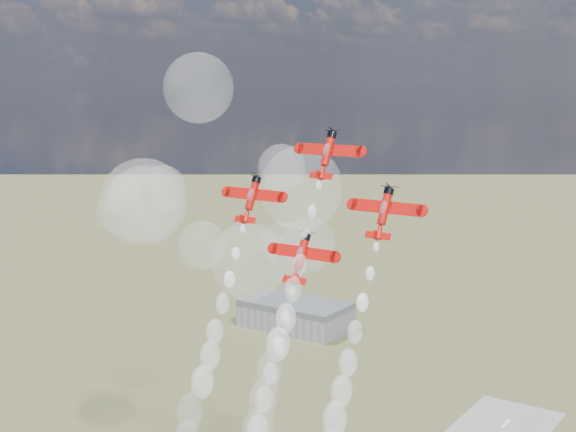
% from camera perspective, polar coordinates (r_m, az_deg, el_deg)
% --- Properties ---
extents(hangar, '(50.00, 28.00, 13.00)m').
position_cam_1_polar(hangar, '(384.81, 0.55, -7.02)').
color(hangar, gray).
rests_on(hangar, ground).
extents(plane_lead, '(13.86, 6.94, 9.19)m').
position_cam_1_polar(plane_lead, '(152.72, 2.80, 4.44)').
color(plane_lead, red).
rests_on(plane_lead, ground).
extents(plane_left, '(13.86, 6.94, 9.19)m').
position_cam_1_polar(plane_left, '(158.19, -2.62, 1.28)').
color(plane_left, red).
rests_on(plane_left, ground).
extents(plane_right, '(13.86, 6.94, 9.19)m').
position_cam_1_polar(plane_right, '(142.87, 6.84, 0.31)').
color(plane_right, red).
rests_on(plane_right, ground).
extents(plane_slot, '(13.86, 6.94, 9.19)m').
position_cam_1_polar(plane_slot, '(147.98, 0.92, -2.92)').
color(plane_slot, red).
rests_on(plane_slot, ground).
extents(smoke_trail_lead, '(5.62, 23.53, 44.43)m').
position_cam_1_polar(smoke_trail_lead, '(145.84, -1.25, -11.30)').
color(smoke_trail_lead, white).
rests_on(smoke_trail_lead, plane_lead).
extents(smoke_trail_left, '(5.71, 23.20, 44.16)m').
position_cam_1_polar(smoke_trail_left, '(154.58, -6.83, -13.82)').
color(smoke_trail_left, white).
rests_on(smoke_trail_left, plane_left).
extents(drifted_smoke_cloud, '(68.80, 38.43, 58.93)m').
position_cam_1_polar(drifted_smoke_cloud, '(198.63, -5.86, 1.29)').
color(drifted_smoke_cloud, white).
rests_on(drifted_smoke_cloud, ground).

